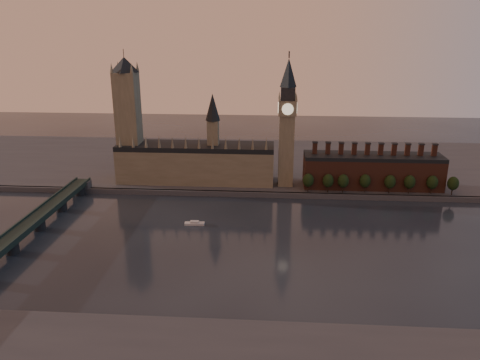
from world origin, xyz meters
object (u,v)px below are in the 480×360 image
object	(u,v)px
big_ben	(287,122)
westminster_bridge	(23,232)
river_boat	(195,223)
victoria_tower	(128,116)

from	to	relation	value
big_ben	westminster_bridge	distance (m)	205.83
big_ben	river_boat	size ratio (longest dim) A/B	7.82
river_boat	victoria_tower	bearing A→B (deg)	126.33
victoria_tower	river_boat	xyz separation A→B (m)	(66.75, -82.87, -58.05)
victoria_tower	river_boat	bearing A→B (deg)	-51.15
victoria_tower	big_ben	distance (m)	130.12
victoria_tower	big_ben	size ratio (longest dim) A/B	1.01
victoria_tower	river_boat	distance (m)	121.22
victoria_tower	westminster_bridge	xyz separation A→B (m)	(-35.00, -117.70, -51.65)
westminster_bridge	big_ben	bearing A→B (deg)	34.33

